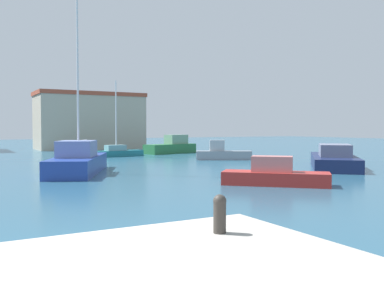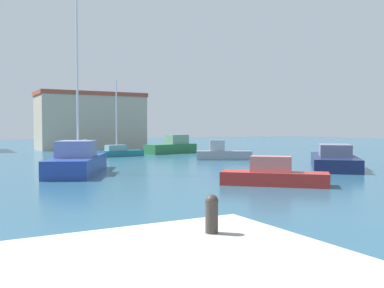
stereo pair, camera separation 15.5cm
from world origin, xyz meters
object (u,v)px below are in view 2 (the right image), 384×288
(sailboat_blue_far_right, at_px, (78,161))
(motorboat_green_center_channel, at_px, (172,147))
(motorboat_grey_far_left, at_px, (223,154))
(mooring_bollard, at_px, (212,212))
(motorboat_red_inner_mooring, at_px, (274,175))
(motorboat_navy_behind_lamppost, at_px, (334,159))
(sailboat_teal_distant_east, at_px, (116,152))

(sailboat_blue_far_right, height_order, motorboat_green_center_channel, sailboat_blue_far_right)
(sailboat_blue_far_right, bearing_deg, motorboat_grey_far_left, 20.13)
(mooring_bollard, bearing_deg, motorboat_red_inner_mooring, 46.42)
(mooring_bollard, relative_size, motorboat_red_inner_mooring, 0.13)
(motorboat_green_center_channel, bearing_deg, motorboat_red_inner_mooring, -105.82)
(motorboat_green_center_channel, bearing_deg, sailboat_blue_far_right, -131.88)
(motorboat_navy_behind_lamppost, relative_size, motorboat_grey_far_left, 1.78)
(mooring_bollard, relative_size, motorboat_green_center_channel, 0.10)
(motorboat_grey_far_left, bearing_deg, motorboat_green_center_channel, 87.74)
(sailboat_teal_distant_east, height_order, motorboat_red_inner_mooring, sailboat_teal_distant_east)
(motorboat_green_center_channel, height_order, motorboat_red_inner_mooring, motorboat_green_center_channel)
(mooring_bollard, height_order, sailboat_teal_distant_east, sailboat_teal_distant_east)
(motorboat_red_inner_mooring, bearing_deg, motorboat_navy_behind_lamppost, 27.90)
(motorboat_green_center_channel, relative_size, motorboat_red_inner_mooring, 1.37)
(motorboat_navy_behind_lamppost, xyz_separation_m, sailboat_teal_distant_east, (-9.01, 18.10, -0.11))
(sailboat_blue_far_right, xyz_separation_m, motorboat_grey_far_left, (13.43, 4.92, -0.23))
(mooring_bollard, distance_m, motorboat_navy_behind_lamppost, 23.99)
(mooring_bollard, xyz_separation_m, motorboat_red_inner_mooring, (9.56, 10.04, -0.91))
(mooring_bollard, height_order, sailboat_blue_far_right, sailboat_blue_far_right)
(motorboat_navy_behind_lamppost, bearing_deg, sailboat_blue_far_right, 162.79)
(sailboat_blue_far_right, distance_m, motorboat_navy_behind_lamppost, 16.65)
(sailboat_blue_far_right, bearing_deg, motorboat_green_center_channel, 48.12)
(mooring_bollard, distance_m, sailboat_teal_distant_east, 34.44)
(motorboat_grey_far_left, distance_m, motorboat_red_inner_mooring, 16.20)
(mooring_bollard, distance_m, sailboat_blue_far_right, 20.06)
(motorboat_grey_far_left, relative_size, motorboat_red_inner_mooring, 1.01)
(sailboat_teal_distant_east, distance_m, motorboat_grey_far_left, 10.53)
(motorboat_green_center_channel, bearing_deg, motorboat_grey_far_left, -92.26)
(sailboat_teal_distant_east, bearing_deg, motorboat_grey_far_left, -51.60)
(sailboat_blue_far_right, bearing_deg, mooring_bollard, -98.21)
(sailboat_blue_far_right, height_order, motorboat_grey_far_left, sailboat_blue_far_right)
(mooring_bollard, xyz_separation_m, sailboat_blue_far_right, (2.86, 19.84, -0.63))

